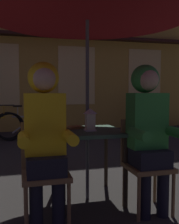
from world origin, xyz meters
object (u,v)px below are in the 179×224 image
patio_umbrella (87,1)px  person_left_hooded (45,127)px  chair_right (145,159)px  potted_plant (148,112)px  cafe_table (87,140)px  person_right_hooded (148,123)px  bicycle_third (30,125)px  chair_left (45,166)px  book (74,127)px  lantern (90,119)px

patio_umbrella → person_left_hooded: size_ratio=1.65×
patio_umbrella → chair_right: (0.48, -0.37, -1.57)m
chair_right → potted_plant: 5.40m
patio_umbrella → chair_right: size_ratio=2.66×
cafe_table → person_left_hooded: 0.67m
person_right_hooded → cafe_table: bearing=138.4°
patio_umbrella → potted_plant: bearing=56.3°
bicycle_third → potted_plant: bearing=11.1°
cafe_table → patio_umbrella: 1.42m
chair_left → bicycle_third: (0.02, 4.13, -0.14)m
chair_right → potted_plant: bearing=62.7°
book → potted_plant: bearing=31.5°
potted_plant → bicycle_third: bearing=-168.9°
chair_left → potted_plant: (3.44, 4.80, 0.05)m
book → patio_umbrella: bearing=-73.5°
lantern → chair_right: size_ratio=0.27×
book → chair_left: bearing=-147.9°
person_right_hooded → lantern: bearing=142.7°
bicycle_third → person_right_hooded: bearing=-77.4°
lantern → chair_left: bearing=-148.5°
patio_umbrella → person_left_hooded: bearing=-138.4°
person_left_hooded → chair_left: bearing=90.0°
cafe_table → bicycle_third: size_ratio=0.44×
person_right_hooded → bicycle_third: bearing=102.6°
cafe_table → potted_plant: (2.96, 4.43, -0.09)m
person_left_hooded → person_right_hooded: (0.96, 0.00, 0.00)m
patio_umbrella → potted_plant: (2.96, 4.43, -1.51)m
person_left_hooded → person_right_hooded: size_ratio=1.00×
person_left_hooded → potted_plant: (3.44, 4.86, -0.30)m
person_left_hooded → potted_plant: person_left_hooded is taller
chair_right → bicycle_third: 4.24m
patio_umbrella → lantern: 1.20m
person_left_hooded → potted_plant: bearing=54.7°
book → potted_plant: (3.07, 4.29, -0.21)m
lantern → patio_umbrella: bearing=98.9°
chair_left → person_right_hooded: (0.96, -0.06, 0.36)m
person_right_hooded → chair_left: bearing=176.6°
chair_left → person_left_hooded: 0.36m
lantern → person_right_hooded: size_ratio=0.17×
person_left_hooded → patio_umbrella: bearing=41.6°
patio_umbrella → chair_right: patio_umbrella is taller
lantern → chair_left: 0.68m
cafe_table → person_left_hooded: person_left_hooded is taller
bicycle_third → potted_plant: 3.48m
bicycle_third → book: size_ratio=8.39×
chair_right → book: (-0.60, 0.51, 0.26)m
lantern → potted_plant: bearing=56.8°
lantern → person_right_hooded: person_right_hooded is taller
chair_left → potted_plant: size_ratio=0.95×
person_right_hooded → patio_umbrella: bearing=138.4°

